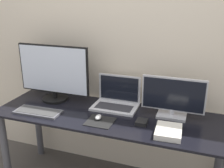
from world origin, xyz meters
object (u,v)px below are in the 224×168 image
Objects in this scene: power_brick at (142,122)px; mouse at (98,117)px; monitor_right at (173,98)px; laptop at (116,99)px; monitor_left at (54,73)px; keyboard at (38,112)px; book at (168,131)px.

mouse is at bearing -171.77° from power_brick.
mouse is at bearing -154.65° from monitor_right.
power_brick is (0.28, -0.25, -0.05)m from laptop.
monitor_left is 1.38× the size of monitor_right.
book is (1.04, 0.01, 0.01)m from keyboard.
laptop is 3.89× the size of power_brick.
keyboard is (-1.03, -0.29, -0.15)m from monitor_right.
monitor_right reaches higher than laptop.
monitor_right is 2.12× the size of book.
mouse is (0.52, -0.25, -0.23)m from monitor_left.
laptop is 0.98× the size of keyboard.
book is at bearing -34.00° from laptop.
monitor_right is 0.59m from mouse.
power_brick is (0.85, -0.20, -0.24)m from monitor_left.
monitor_right is 5.03× the size of power_brick.
book is (0.49, -0.33, -0.04)m from laptop.
monitor_left is 0.62m from mouse.
monitor_right is 6.90× the size of mouse.
monitor_left is at bearing 165.05° from book.
laptop is 0.59m from book.
laptop is 5.33× the size of mouse.
book is (1.05, -0.28, -0.23)m from monitor_left.
book is at bearing -3.78° from mouse.
monitor_right is at bearing 45.90° from power_brick.
monitor_right is at bearing -5.81° from laptop.
keyboard is at bearing -148.46° from laptop.
power_brick is (0.83, 0.09, 0.01)m from keyboard.
monitor_left reaches higher than power_brick.
mouse is (0.51, 0.04, 0.01)m from keyboard.
monitor_right is 0.49m from laptop.
mouse is 0.73× the size of power_brick.
monitor_left is 6.92× the size of power_brick.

